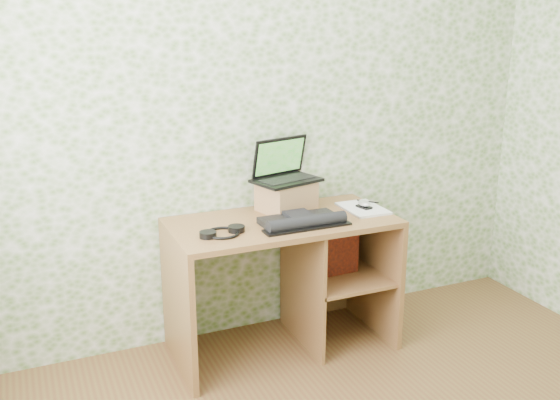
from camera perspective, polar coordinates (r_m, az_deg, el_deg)
name	(u,v)px	position (r m, az deg, el deg)	size (l,w,h in m)	color
wall_back	(260,109)	(3.48, -1.85, 8.30)	(3.50, 3.50, 0.00)	silver
desk	(293,263)	(3.47, 1.19, -5.76)	(1.20, 0.60, 0.75)	brown
riser	(286,196)	(3.46, 0.59, 0.34)	(0.28, 0.23, 0.17)	#A6754A
laptop	(284,171)	(3.45, 0.34, 2.70)	(0.40, 0.33, 0.23)	black
keyboard	(302,221)	(3.24, 2.04, -1.89)	(0.47, 0.24, 0.07)	black
headphones	(222,232)	(3.11, -5.29, -2.96)	(0.24, 0.20, 0.03)	black
notepad	(363,208)	(3.53, 7.59, -0.77)	(0.20, 0.29, 0.01)	silver
mouse	(364,205)	(3.51, 7.69, -0.46)	(0.06, 0.09, 0.03)	silver
pen	(368,201)	(3.63, 8.03, -0.13)	(0.01, 0.01, 0.13)	black
red_box	(336,248)	(3.53, 5.15, -4.40)	(0.25, 0.08, 0.30)	maroon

